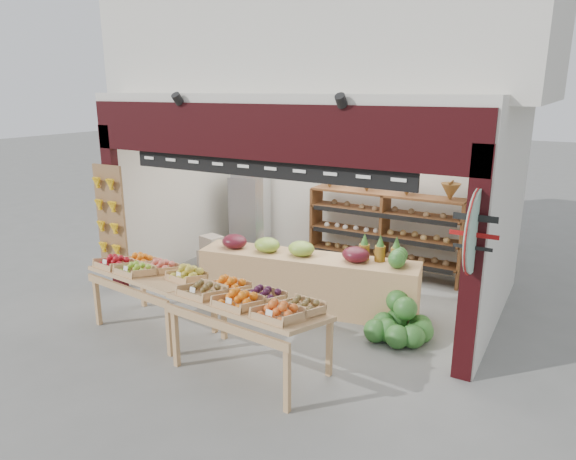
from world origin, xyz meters
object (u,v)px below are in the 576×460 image
Objects in this scene: refrigerator at (252,212)px; watermelon_pile at (400,324)px; display_table_right at (250,303)px; cardboard_stack at (220,260)px; display_table_left at (149,272)px; mid_counter at (306,279)px; back_shelving at (385,216)px.

watermelon_pile is (3.79, -2.19, -0.61)m from refrigerator.
refrigerator reaches higher than display_table_right.
cardboard_stack is at bearing 166.14° from watermelon_pile.
refrigerator is 0.99× the size of display_table_left.
refrigerator is at bearing 123.82° from display_table_right.
mid_counter reaches higher than display_table_left.
display_table_right is at bearing -75.15° from refrigerator.
display_table_right is (1.86, -0.29, 0.07)m from display_table_left.
watermelon_pile is (1.55, -0.29, -0.23)m from mid_counter.
refrigerator reaches higher than display_table_left.
back_shelving is 1.63× the size of display_table_left.
display_table_left is (-1.55, -1.62, 0.34)m from mid_counter.
cardboard_stack is (0.19, -1.30, -0.59)m from refrigerator.
display_table_left is (-2.02, -3.65, -0.26)m from back_shelving.
back_shelving is 2.63× the size of cardboard_stack.
back_shelving is 3.01m from cardboard_stack.
back_shelving is 2.69m from watermelon_pile.
display_table_right reaches higher than cardboard_stack.
cardboard_stack reaches higher than watermelon_pile.
display_table_right reaches higher than display_table_left.
display_table_right is at bearing -8.85° from display_table_left.
display_table_right is at bearing -46.72° from cardboard_stack.
mid_counter is at bearing -103.02° from back_shelving.
refrigerator is at bearing -177.20° from back_shelving.
refrigerator reaches higher than mid_counter.
display_table_right is at bearing -127.51° from watermelon_pile.
back_shelving is 2.16m from mid_counter.
cardboard_stack is 2.34m from display_table_left.
back_shelving is 0.82× the size of mid_counter.
cardboard_stack is at bearing 133.28° from display_table_right.
mid_counter is at bearing 46.30° from display_table_left.
display_table_right is at bearing -92.36° from back_shelving.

